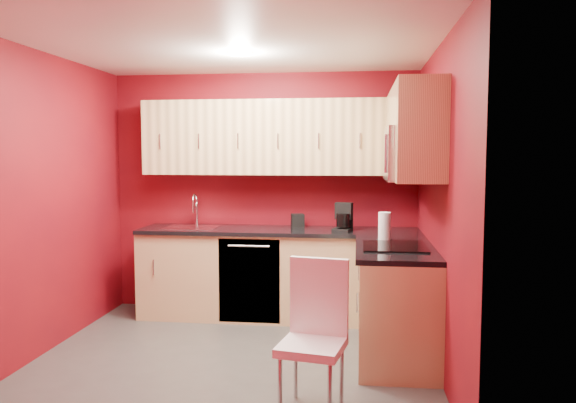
% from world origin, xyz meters
% --- Properties ---
extents(floor, '(3.20, 3.20, 0.00)m').
position_xyz_m(floor, '(0.00, 0.00, 0.00)').
color(floor, '#43413E').
rests_on(floor, ground).
extents(ceiling, '(3.20, 3.20, 0.00)m').
position_xyz_m(ceiling, '(0.00, 0.00, 2.50)').
color(ceiling, white).
rests_on(ceiling, wall_back).
extents(wall_back, '(3.20, 0.00, 3.20)m').
position_xyz_m(wall_back, '(0.00, 1.50, 1.25)').
color(wall_back, maroon).
rests_on(wall_back, floor).
extents(wall_front, '(3.20, 0.00, 3.20)m').
position_xyz_m(wall_front, '(0.00, -1.50, 1.25)').
color(wall_front, maroon).
rests_on(wall_front, floor).
extents(wall_left, '(0.00, 3.00, 3.00)m').
position_xyz_m(wall_left, '(-1.60, 0.00, 1.25)').
color(wall_left, maroon).
rests_on(wall_left, floor).
extents(wall_right, '(0.00, 3.00, 3.00)m').
position_xyz_m(wall_right, '(1.60, 0.00, 1.25)').
color(wall_right, maroon).
rests_on(wall_right, floor).
extents(base_cabinets_back, '(2.80, 0.60, 0.87)m').
position_xyz_m(base_cabinets_back, '(0.20, 1.20, 0.43)').
color(base_cabinets_back, tan).
rests_on(base_cabinets_back, floor).
extents(base_cabinets_right, '(0.60, 1.30, 0.87)m').
position_xyz_m(base_cabinets_right, '(1.30, 0.25, 0.43)').
color(base_cabinets_right, tan).
rests_on(base_cabinets_right, floor).
extents(countertop_back, '(2.80, 0.63, 0.04)m').
position_xyz_m(countertop_back, '(0.20, 1.19, 0.89)').
color(countertop_back, black).
rests_on(countertop_back, base_cabinets_back).
extents(countertop_right, '(0.63, 1.27, 0.04)m').
position_xyz_m(countertop_right, '(1.29, 0.23, 0.89)').
color(countertop_right, black).
rests_on(countertop_right, base_cabinets_right).
extents(upper_cabinets_back, '(2.80, 0.35, 0.75)m').
position_xyz_m(upper_cabinets_back, '(0.20, 1.32, 1.83)').
color(upper_cabinets_back, '#E4C081').
rests_on(upper_cabinets_back, wall_back).
extents(upper_cabinets_right, '(0.35, 1.55, 0.75)m').
position_xyz_m(upper_cabinets_right, '(1.42, 0.44, 1.89)').
color(upper_cabinets_right, '#E4C081').
rests_on(upper_cabinets_right, wall_right).
extents(microwave, '(0.42, 0.76, 0.42)m').
position_xyz_m(microwave, '(1.39, 0.20, 1.66)').
color(microwave, silver).
rests_on(microwave, upper_cabinets_right).
extents(cooktop, '(0.50, 0.55, 0.01)m').
position_xyz_m(cooktop, '(1.28, 0.20, 0.92)').
color(cooktop, black).
rests_on(cooktop, countertop_right).
extents(sink, '(0.52, 0.42, 0.35)m').
position_xyz_m(sink, '(-0.70, 1.20, 0.94)').
color(sink, silver).
rests_on(sink, countertop_back).
extents(dishwasher_front, '(0.60, 0.02, 0.82)m').
position_xyz_m(dishwasher_front, '(-0.05, 0.91, 0.43)').
color(dishwasher_front, black).
rests_on(dishwasher_front, base_cabinets_back).
extents(downlight, '(0.20, 0.20, 0.01)m').
position_xyz_m(downlight, '(0.00, 0.30, 2.48)').
color(downlight, white).
rests_on(downlight, ceiling).
extents(coffee_maker, '(0.21, 0.25, 0.27)m').
position_xyz_m(coffee_maker, '(0.84, 1.11, 1.05)').
color(coffee_maker, black).
rests_on(coffee_maker, countertop_back).
extents(napkin_holder, '(0.15, 0.15, 0.14)m').
position_xyz_m(napkin_holder, '(0.38, 1.33, 0.98)').
color(napkin_holder, black).
rests_on(napkin_holder, countertop_back).
extents(paper_towel, '(0.17, 0.17, 0.25)m').
position_xyz_m(paper_towel, '(1.21, 0.52, 1.03)').
color(paper_towel, silver).
rests_on(paper_towel, countertop_right).
extents(dining_chair, '(0.46, 0.48, 0.97)m').
position_xyz_m(dining_chair, '(0.70, -0.86, 0.49)').
color(dining_chair, white).
rests_on(dining_chair, floor).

